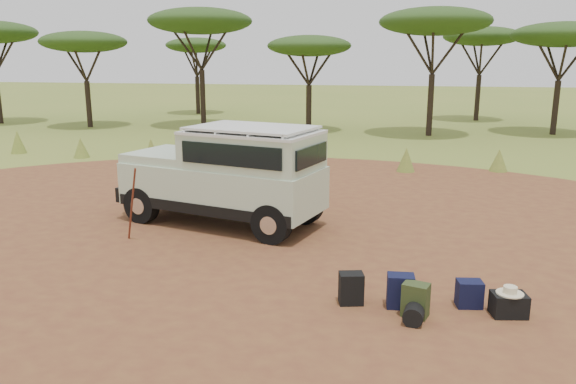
% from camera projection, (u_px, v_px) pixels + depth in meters
% --- Properties ---
extents(ground, '(140.00, 140.00, 0.00)m').
position_uv_depth(ground, '(247.00, 246.00, 11.16)').
color(ground, olive).
rests_on(ground, ground).
extents(dirt_clearing, '(23.00, 23.00, 0.01)m').
position_uv_depth(dirt_clearing, '(247.00, 246.00, 11.16)').
color(dirt_clearing, brown).
rests_on(dirt_clearing, ground).
extents(grass_fringe, '(36.60, 1.60, 0.90)m').
position_uv_depth(grass_fringe, '(321.00, 155.00, 19.29)').
color(grass_fringe, olive).
rests_on(grass_fringe, ground).
extents(acacia_treeline, '(46.70, 13.20, 6.26)m').
position_uv_depth(acacia_treeline, '(368.00, 34.00, 28.72)').
color(acacia_treeline, black).
rests_on(acacia_treeline, ground).
extents(safari_vehicle, '(4.88, 2.89, 2.24)m').
position_uv_depth(safari_vehicle, '(228.00, 177.00, 12.44)').
color(safari_vehicle, '#B4C8AB').
rests_on(safari_vehicle, ground).
extents(walking_staff, '(0.46, 0.36, 1.57)m').
position_uv_depth(walking_staff, '(132.00, 204.00, 11.27)').
color(walking_staff, maroon).
rests_on(walking_staff, ground).
extents(backpack_black, '(0.42, 0.35, 0.49)m').
position_uv_depth(backpack_black, '(351.00, 289.00, 8.49)').
color(backpack_black, black).
rests_on(backpack_black, ground).
extents(backpack_navy, '(0.42, 0.32, 0.52)m').
position_uv_depth(backpack_navy, '(400.00, 291.00, 8.37)').
color(backpack_navy, black).
rests_on(backpack_navy, ground).
extents(backpack_olive, '(0.42, 0.36, 0.50)m').
position_uv_depth(backpack_olive, '(416.00, 300.00, 8.07)').
color(backpack_olive, '#33421E').
rests_on(backpack_olive, ground).
extents(duffel_navy, '(0.41, 0.33, 0.41)m').
position_uv_depth(duffel_navy, '(469.00, 294.00, 8.40)').
color(duffel_navy, black).
rests_on(duffel_navy, ground).
extents(hard_case, '(0.54, 0.43, 0.34)m').
position_uv_depth(hard_case, '(509.00, 305.00, 8.11)').
color(hard_case, black).
rests_on(hard_case, ground).
extents(stuff_sack, '(0.32, 0.32, 0.29)m').
position_uv_depth(stuff_sack, '(414.00, 315.00, 7.85)').
color(stuff_sack, black).
rests_on(stuff_sack, ground).
extents(safari_hat, '(0.39, 0.39, 0.11)m').
position_uv_depth(safari_hat, '(510.00, 291.00, 8.06)').
color(safari_hat, beige).
rests_on(safari_hat, hard_case).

